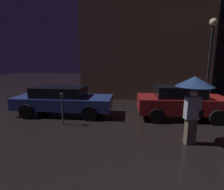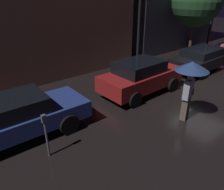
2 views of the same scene
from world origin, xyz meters
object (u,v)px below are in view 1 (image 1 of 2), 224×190
(parked_car_red, at_px, (181,101))
(pedestrian_with_umbrella, at_px, (194,91))
(street_lamp_near, at_px, (211,49))
(parked_car_blue, at_px, (63,100))
(parking_meter, at_px, (62,106))

(parked_car_red, bearing_deg, pedestrian_with_umbrella, -99.94)
(parked_car_red, xyz_separation_m, street_lamp_near, (2.06, 2.25, 2.46))
(parked_car_blue, bearing_deg, pedestrian_with_umbrella, -26.66)
(parked_car_red, bearing_deg, parked_car_blue, 178.49)
(parked_car_blue, height_order, pedestrian_with_umbrella, pedestrian_with_umbrella)
(parked_car_blue, relative_size, parked_car_red, 1.19)
(parked_car_red, height_order, parking_meter, parked_car_red)
(street_lamp_near, bearing_deg, parking_meter, -153.16)
(parked_car_blue, height_order, parked_car_red, parked_car_red)
(street_lamp_near, bearing_deg, parked_car_blue, -164.06)
(parking_meter, height_order, street_lamp_near, street_lamp_near)
(parked_car_red, distance_m, parking_meter, 5.26)
(parked_car_red, relative_size, parking_meter, 2.97)
(parking_meter, xyz_separation_m, street_lamp_near, (7.14, 3.61, 2.43))
(parked_car_red, height_order, street_lamp_near, street_lamp_near)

